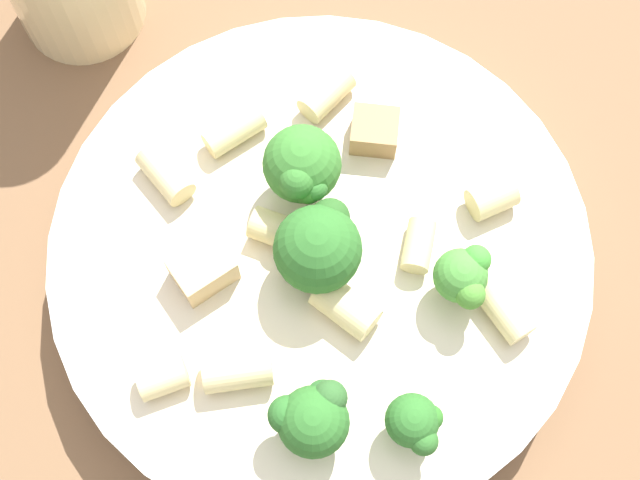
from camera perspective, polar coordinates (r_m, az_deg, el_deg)
name	(u,v)px	position (r m, az deg, el deg)	size (l,w,h in m)	color
ground_plane	(320,272)	(0.45, 0.00, -2.06)	(2.00, 2.00, 0.00)	brown
pasta_bowl	(320,258)	(0.43, 0.00, -1.17)	(0.25, 0.25, 0.04)	silver
broccoli_floret_0	(302,168)	(0.40, -1.14, 4.65)	(0.04, 0.04, 0.04)	#84AD60
broccoli_floret_1	(415,423)	(0.38, 6.09, -11.57)	(0.02, 0.03, 0.03)	#93B766
broccoli_floret_2	(313,417)	(0.37, -0.48, -11.29)	(0.03, 0.03, 0.04)	#93B766
broccoli_floret_3	(321,245)	(0.39, 0.09, -0.35)	(0.04, 0.04, 0.04)	#93B766
broccoli_floret_4	(463,277)	(0.39, 9.14, -2.33)	(0.03, 0.03, 0.03)	#84AD60
rigatoni_0	(234,131)	(0.43, -5.50, 6.95)	(0.01, 0.01, 0.03)	beige
rigatoni_1	(238,371)	(0.39, -5.30, -8.33)	(0.02, 0.02, 0.03)	beige
rigatoni_2	(166,174)	(0.43, -9.86, 4.17)	(0.01, 0.01, 0.03)	beige
rigatoni_3	(492,197)	(0.42, 10.95, 2.70)	(0.02, 0.02, 0.02)	beige
rigatoni_4	(327,94)	(0.44, 0.42, 9.34)	(0.01, 0.01, 0.03)	beige
rigatoni_5	(504,310)	(0.41, 11.68, -4.39)	(0.01, 0.01, 0.03)	beige
rigatoni_6	(277,230)	(0.41, -2.77, 0.65)	(0.02, 0.02, 0.02)	beige
rigatoni_7	(346,307)	(0.40, 1.66, -4.31)	(0.02, 0.02, 0.03)	beige
rigatoni_8	(418,245)	(0.41, 6.32, -0.34)	(0.01, 0.01, 0.02)	beige
rigatoni_9	(166,382)	(0.40, -9.82, -8.97)	(0.01, 0.01, 0.02)	beige
chicken_chunk_0	(203,269)	(0.41, -7.52, -1.85)	(0.03, 0.02, 0.02)	tan
chicken_chunk_1	(375,131)	(0.43, 3.51, 6.98)	(0.02, 0.02, 0.02)	#A87A4C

